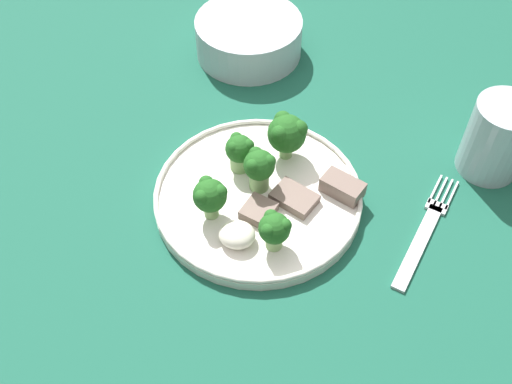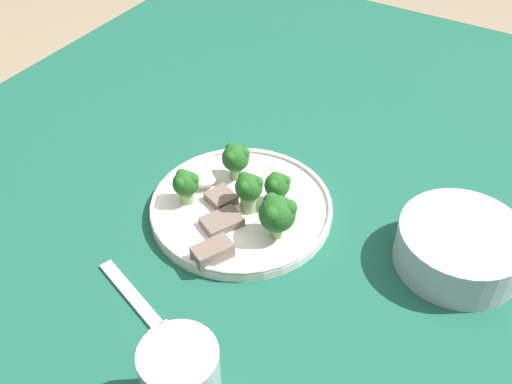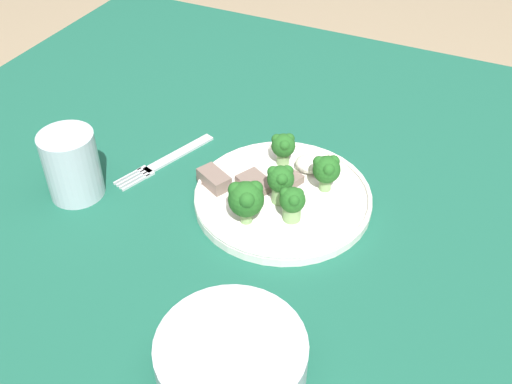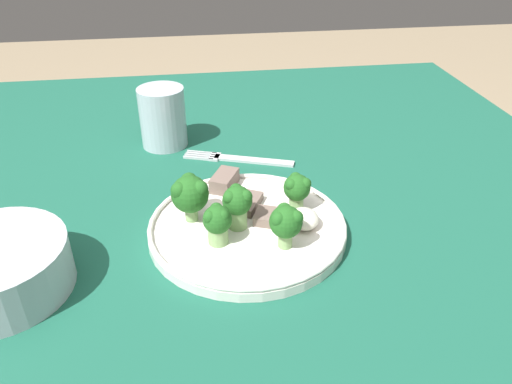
% 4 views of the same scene
% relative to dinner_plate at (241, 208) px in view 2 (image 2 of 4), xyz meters
% --- Properties ---
extents(table, '(1.33, 1.12, 0.75)m').
position_rel_dinner_plate_xyz_m(table, '(-0.04, 0.03, -0.10)').
color(table, '#195642').
rests_on(table, ground_plane).
extents(dinner_plate, '(0.24, 0.24, 0.02)m').
position_rel_dinner_plate_xyz_m(dinner_plate, '(0.00, 0.00, 0.00)').
color(dinner_plate, white).
rests_on(dinner_plate, table).
extents(fork, '(0.08, 0.17, 0.00)m').
position_rel_dinner_plate_xyz_m(fork, '(0.19, -0.01, -0.01)').
color(fork, silver).
rests_on(fork, table).
extents(cream_bowl, '(0.15, 0.15, 0.05)m').
position_rel_dinner_plate_xyz_m(cream_bowl, '(-0.06, 0.27, 0.02)').
color(cream_bowl, '#B7BCC6').
rests_on(cream_bowl, table).
extents(broccoli_floret_near_rim_left, '(0.03, 0.03, 0.05)m').
position_rel_dinner_plate_xyz_m(broccoli_floret_near_rim_left, '(-0.03, 0.04, 0.03)').
color(broccoli_floret_near_rim_left, '#7FA866').
rests_on(broccoli_floret_near_rim_left, dinner_plate).
extents(broccoli_floret_center_left, '(0.04, 0.04, 0.06)m').
position_rel_dinner_plate_xyz_m(broccoli_floret_center_left, '(-0.00, 0.01, 0.04)').
color(broccoli_floret_center_left, '#7FA866').
rests_on(broccoli_floret_center_left, dinner_plate).
extents(broccoli_floret_back_left, '(0.04, 0.04, 0.05)m').
position_rel_dinner_plate_xyz_m(broccoli_floret_back_left, '(-0.05, -0.04, 0.04)').
color(broccoli_floret_back_left, '#7FA866').
rests_on(broccoli_floret_back_left, dinner_plate).
extents(broccoli_floret_front_left, '(0.03, 0.03, 0.05)m').
position_rel_dinner_plate_xyz_m(broccoli_floret_front_left, '(0.03, -0.07, 0.03)').
color(broccoli_floret_front_left, '#7FA866').
rests_on(broccoli_floret_front_left, dinner_plate).
extents(broccoli_floret_center_back, '(0.05, 0.05, 0.06)m').
position_rel_dinner_plate_xyz_m(broccoli_floret_center_back, '(0.02, 0.07, 0.04)').
color(broccoli_floret_center_back, '#7FA866').
rests_on(broccoli_floret_center_back, dinner_plate).
extents(meat_slice_front_slice, '(0.05, 0.04, 0.02)m').
position_rel_dinner_plate_xyz_m(meat_slice_front_slice, '(0.09, 0.02, 0.01)').
color(meat_slice_front_slice, '#756056').
rests_on(meat_slice_front_slice, dinner_plate).
extents(meat_slice_middle_slice, '(0.06, 0.05, 0.01)m').
position_rel_dinner_plate_xyz_m(meat_slice_middle_slice, '(0.04, -0.00, 0.01)').
color(meat_slice_middle_slice, '#756056').
rests_on(meat_slice_middle_slice, dinner_plate).
extents(meat_slice_rear_slice, '(0.04, 0.04, 0.01)m').
position_rel_dinner_plate_xyz_m(meat_slice_rear_slice, '(0.01, -0.03, 0.01)').
color(meat_slice_rear_slice, '#756056').
rests_on(meat_slice_rear_slice, dinner_plate).
extents(sauce_dollop, '(0.04, 0.04, 0.02)m').
position_rel_dinner_plate_xyz_m(sauce_dollop, '(-0.01, -0.07, 0.01)').
color(sauce_dollop, silver).
rests_on(sauce_dollop, dinner_plate).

